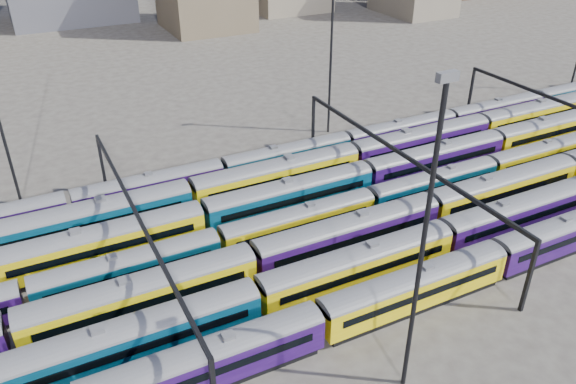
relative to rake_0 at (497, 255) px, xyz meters
name	(u,v)px	position (x,y,z in m)	size (l,w,h in m)	color
ground	(321,231)	(-11.39, 15.00, -2.60)	(500.00, 500.00, 0.00)	#3D3834
rake_0	(497,255)	(0.00, 0.00, 0.00)	(120.52, 2.94, 4.95)	black
rake_1	(519,211)	(8.18, 5.00, 0.15)	(148.38, 3.10, 5.22)	black
rake_2	(141,292)	(-32.88, 10.00, 0.22)	(152.30, 3.18, 5.36)	black
rake_3	(370,200)	(-4.91, 15.00, -0.20)	(111.56, 2.72, 4.57)	black
rake_4	(367,174)	(-2.02, 20.00, 0.18)	(128.85, 3.14, 5.30)	black
rake_5	(190,193)	(-23.34, 25.00, 0.31)	(134.44, 3.28, 5.53)	black
rake_6	(347,142)	(1.36, 30.00, -0.18)	(112.49, 2.75, 4.61)	black
gantry_1	(138,224)	(-31.39, 15.00, 4.19)	(0.35, 40.35, 8.03)	black
gantry_2	(398,160)	(-1.39, 15.00, 4.19)	(0.35, 40.35, 8.03)	black
mast_2	(424,239)	(-16.39, -7.00, 11.37)	(1.40, 0.50, 25.60)	black
mast_3	(331,43)	(3.61, 39.00, 11.37)	(1.40, 0.50, 25.60)	black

